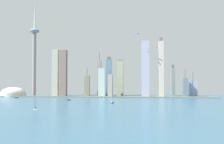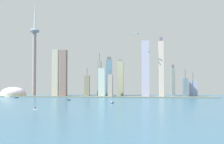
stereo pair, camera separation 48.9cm
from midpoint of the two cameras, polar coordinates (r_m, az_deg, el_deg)
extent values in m
plane|color=#376684|center=(348.72, -14.30, -10.22)|extent=(6000.00, 6000.00, 0.00)
cube|color=slate|center=(843.10, -2.23, -5.28)|extent=(708.55, 40.91, 2.92)
cylinder|color=gray|center=(935.07, -16.19, 1.80)|extent=(12.42, 12.42, 220.77)
ellipsoid|color=#8C9FB5|center=(948.55, -16.13, 8.47)|extent=(32.58, 32.58, 11.38)
torus|color=gray|center=(947.84, -16.13, 8.23)|extent=(29.97, 29.97, 2.28)
cone|color=silver|center=(959.49, -16.10, 11.59)|extent=(6.21, 6.21, 94.71)
cylinder|color=beige|center=(949.79, -20.26, -4.49)|extent=(81.07, 81.07, 12.65)
ellipsoid|color=silver|center=(949.52, -20.26, -4.11)|extent=(77.02, 77.02, 36.41)
cube|color=#A79A8F|center=(841.67, -0.32, -2.96)|extent=(13.76, 26.29, 71.18)
cylinder|color=#4C4C51|center=(842.00, -0.32, -0.04)|extent=(1.60, 1.60, 14.62)
cube|color=#A5A682|center=(916.67, 1.79, -1.41)|extent=(20.43, 23.71, 118.19)
cube|color=slate|center=(919.33, 1.79, 2.44)|extent=(12.26, 14.23, 5.38)
cube|color=gray|center=(861.23, -5.31, -3.04)|extent=(15.85, 13.31, 68.10)
cylinder|color=#4C4C51|center=(861.60, -5.30, 0.08)|extent=(1.60, 1.60, 25.53)
cube|color=#979EC2|center=(904.32, 16.85, -3.47)|extent=(25.02, 17.83, 50.51)
cylinder|color=#4C4C51|center=(904.07, 16.83, -0.99)|extent=(1.60, 1.60, 27.49)
cube|color=slate|center=(875.35, 15.33, -3.24)|extent=(13.68, 22.62, 59.61)
cylinder|color=#4C4C51|center=(875.42, 15.30, -0.33)|extent=(1.60, 1.60, 29.11)
cube|color=slate|center=(924.96, -0.63, -1.24)|extent=(20.36, 17.44, 123.83)
cube|color=#5C5A54|center=(928.24, -0.63, 2.92)|extent=(12.22, 10.47, 10.95)
cube|color=#AEAA95|center=(905.18, -11.92, -0.21)|extent=(19.94, 16.29, 154.61)
cube|color=gray|center=(959.35, -2.69, -1.32)|extent=(13.08, 18.89, 121.86)
cylinder|color=#4C4C51|center=(963.15, -2.68, 3.19)|extent=(1.60, 1.60, 29.69)
cube|color=#7C645B|center=(870.71, -10.26, -0.31)|extent=(20.54, 19.08, 149.97)
cube|color=beige|center=(853.24, 10.43, 0.58)|extent=(14.68, 21.20, 175.45)
cube|color=#61516A|center=(862.42, 10.39, 6.81)|extent=(8.81, 12.72, 11.94)
cube|color=#AFA9C4|center=(843.32, 7.14, 0.65)|extent=(23.88, 13.08, 176.97)
cube|color=gray|center=(949.63, 12.85, -2.09)|extent=(12.08, 27.16, 94.82)
cube|color=#595365|center=(950.95, 12.82, 1.13)|extent=(7.25, 16.30, 11.95)
cube|color=#B0C4BB|center=(861.83, -2.19, -2.24)|extent=(21.30, 16.59, 92.07)
cube|color=navy|center=(614.52, 0.04, -6.58)|extent=(8.31, 9.67, 1.77)
cube|color=silver|center=(614.33, 0.04, -6.36)|extent=(4.33, 4.75, 2.96)
cylinder|color=silver|center=(614.05, 0.04, -6.01)|extent=(0.24, 0.24, 4.66)
cube|color=navy|center=(852.85, -19.68, -5.15)|extent=(9.97, 9.51, 2.30)
cube|color=silver|center=(852.73, -19.68, -5.01)|extent=(5.03, 4.90, 1.85)
cube|color=#212923|center=(717.97, -9.11, -5.87)|extent=(9.02, 4.78, 2.31)
cube|color=#8FA79F|center=(717.79, -9.11, -5.66)|extent=(4.14, 2.79, 3.00)
cube|color=white|center=(495.24, -15.94, -7.60)|extent=(7.76, 3.93, 2.17)
cube|color=#353648|center=(495.04, -15.94, -7.36)|extent=(3.55, 2.27, 2.00)
cylinder|color=silver|center=(816.53, 5.30, 8.15)|extent=(13.96, 22.82, 2.87)
sphere|color=silver|center=(806.04, 4.89, 8.28)|extent=(2.87, 2.87, 2.87)
cube|color=silver|center=(816.76, 5.30, 8.24)|extent=(22.15, 13.68, 0.50)
cube|color=silver|center=(825.45, 5.65, 8.07)|extent=(8.24, 5.71, 0.40)
cube|color=#2D333D|center=(826.07, 5.65, 8.31)|extent=(1.42, 2.08, 5.00)
camera|label=1|loc=(0.24, -89.98, 0.00)|focal=43.00mm
camera|label=2|loc=(0.24, 90.02, 0.00)|focal=43.00mm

